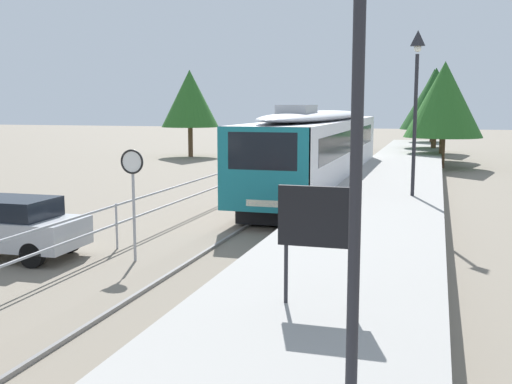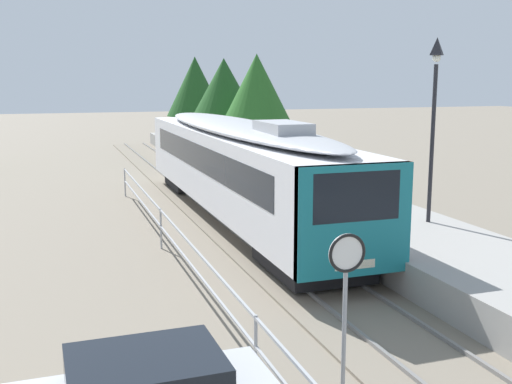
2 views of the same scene
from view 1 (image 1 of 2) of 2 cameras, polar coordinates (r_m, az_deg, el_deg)
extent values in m
plane|color=slate|center=(26.04, -1.42, -0.46)|extent=(160.00, 160.00, 0.00)
cube|color=slate|center=(25.28, 5.06, -0.68)|extent=(3.20, 60.00, 0.06)
cube|color=slate|center=(25.42, 3.48, -0.45)|extent=(0.08, 60.00, 0.08)
cube|color=slate|center=(25.14, 6.67, -0.59)|extent=(0.08, 60.00, 0.08)
cube|color=silver|center=(26.99, 5.95, 4.00)|extent=(2.80, 18.33, 2.55)
cube|color=#19757F|center=(18.19, 0.67, 2.08)|extent=(2.80, 0.24, 2.55)
cube|color=black|center=(18.07, 0.61, 3.82)|extent=(2.13, 0.08, 1.12)
cube|color=black|center=(26.97, 5.97, 4.86)|extent=(2.82, 15.39, 0.92)
ellipsoid|color=#A8AAAF|center=(26.93, 6.00, 7.09)|extent=(2.69, 17.59, 0.44)
cube|color=#A8AAAF|center=(22.44, 3.84, 7.64)|extent=(1.10, 2.20, 0.36)
cube|color=#EAE5C6|center=(18.26, 0.61, -1.05)|extent=(1.00, 0.10, 0.20)
cube|color=black|center=(20.61, 2.42, -1.57)|extent=(2.24, 3.20, 0.55)
cube|color=black|center=(33.77, 8.03, 2.14)|extent=(2.24, 3.20, 0.55)
cube|color=#999691|center=(24.79, 12.46, -0.03)|extent=(3.90, 60.00, 0.90)
cylinder|color=#232328|center=(5.90, 9.29, 1.48)|extent=(0.12, 0.12, 4.60)
cylinder|color=#232328|center=(20.72, 14.58, 5.98)|extent=(0.12, 0.12, 4.60)
pyramid|color=#232328|center=(20.82, 14.86, 13.70)|extent=(0.34, 0.34, 0.50)
sphere|color=silver|center=(20.79, 14.83, 12.82)|extent=(0.24, 0.24, 0.24)
cylinder|color=#232328|center=(9.31, 2.81, -7.62)|extent=(0.06, 0.06, 0.90)
cylinder|color=#232328|center=(9.14, 8.72, -8.00)|extent=(0.06, 0.06, 0.90)
cube|color=black|center=(9.01, 5.82, -2.30)|extent=(1.20, 0.08, 0.90)
cylinder|color=#9EA0A5|center=(15.48, -11.29, -2.37)|extent=(0.07, 0.07, 2.20)
cylinder|color=white|center=(15.28, -11.47, 2.79)|extent=(0.60, 0.03, 0.60)
torus|color=black|center=(15.26, -11.50, 2.78)|extent=(0.61, 0.05, 0.61)
cube|color=#9EA0A5|center=(16.89, -12.93, -1.21)|extent=(0.05, 36.00, 0.05)
cube|color=#9EA0A5|center=(16.98, -12.87, -2.92)|extent=(0.05, 36.00, 0.05)
cylinder|color=#9EA0A5|center=(16.99, -12.87, -3.13)|extent=(0.06, 0.06, 1.25)
cylinder|color=#9EA0A5|center=(25.11, -2.78, 0.66)|extent=(0.06, 0.06, 1.25)
cylinder|color=#9EA0A5|center=(33.68, 2.29, 2.55)|extent=(0.06, 0.06, 1.25)
cube|color=#B7BABF|center=(16.99, -22.28, -3.38)|extent=(4.03, 1.83, 0.72)
cube|color=black|center=(16.73, -21.71, -1.39)|extent=(2.03, 1.58, 0.50)
cylinder|color=black|center=(15.67, -20.12, -5.54)|extent=(0.62, 0.21, 0.62)
cylinder|color=black|center=(16.92, -17.05, -4.41)|extent=(0.62, 0.21, 0.62)
cylinder|color=brown|center=(39.76, 16.93, 3.53)|extent=(0.36, 0.36, 1.91)
cone|color=#286023|center=(39.65, 17.12, 8.24)|extent=(4.77, 4.77, 4.63)
cylinder|color=brown|center=(46.80, -6.12, 4.68)|extent=(0.36, 0.36, 2.24)
cone|color=#286023|center=(46.73, -6.18, 8.66)|extent=(4.31, 4.31, 4.26)
cylinder|color=brown|center=(44.77, 16.21, 4.23)|extent=(0.36, 0.36, 2.21)
cone|color=#1E4C1E|center=(44.69, 16.37, 8.35)|extent=(4.74, 4.74, 4.23)
cylinder|color=brown|center=(52.20, 16.07, 4.79)|extent=(0.36, 0.36, 2.31)
cone|color=#1E4C1E|center=(52.14, 16.22, 8.51)|extent=(4.40, 4.40, 4.47)
camera|label=2|loc=(12.58, -49.02, 10.87)|focal=43.34mm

